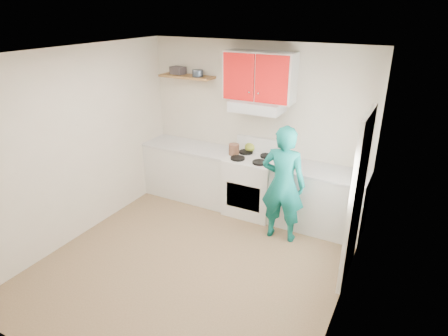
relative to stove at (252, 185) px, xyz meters
The scene contains 21 objects.
floor 1.64m from the stove, 93.63° to the right, with size 3.80×3.80×0.00m, color brown.
ceiling 2.66m from the stove, 93.63° to the right, with size 3.60×3.80×0.04m, color white.
back_wall 0.91m from the stove, 107.10° to the left, with size 3.60×0.04×2.60m, color beige.
front_wall 3.58m from the stove, 91.65° to the right, with size 3.60×0.04×2.60m, color beige.
left_wall 2.61m from the stove, 140.34° to the right, with size 0.04×3.80×2.60m, color beige.
right_wall 2.46m from the stove, 42.81° to the right, with size 0.04×3.80×2.60m, color beige.
door 1.97m from the stove, 27.58° to the right, with size 0.05×0.85×2.05m, color white.
door_glass 2.11m from the stove, 27.97° to the right, with size 0.01×0.55×0.95m, color white.
counter_left 1.14m from the stove, behind, with size 1.52×0.60×0.90m, color silver.
counter_right 1.04m from the stove, ahead, with size 1.32×0.60×0.90m, color silver.
stove is the anchor object (origin of this frame).
range_hood 1.24m from the stove, 90.00° to the left, with size 0.76×0.44×0.15m, color silver.
upper_cabinets 1.67m from the stove, 90.00° to the left, with size 1.02×0.33×0.70m, color red.
shelf 2.01m from the stove, behind, with size 0.90×0.30×0.04m, color brown.
books 2.19m from the stove, behind, with size 0.23×0.16×0.12m, color #41393D.
tin 1.93m from the stove, behind, with size 0.17×0.17×0.10m, color #333D4C.
kettle 0.61m from the stove, 122.50° to the left, with size 0.17×0.17×0.15m, color olive.
crock 0.62m from the stove, behind, with size 0.16×0.16×0.19m, color brown.
cutting_board 0.97m from the stove, ahead, with size 0.32×0.23×0.02m, color olive.
silicone_mat 1.36m from the stove, ahead, with size 0.29×0.24×0.01m, color #B6121D.
person 0.90m from the stove, 35.74° to the right, with size 0.60×0.40×1.66m, color #0B645D.
Camera 1 is at (2.25, -3.43, 3.06)m, focal length 30.81 mm.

